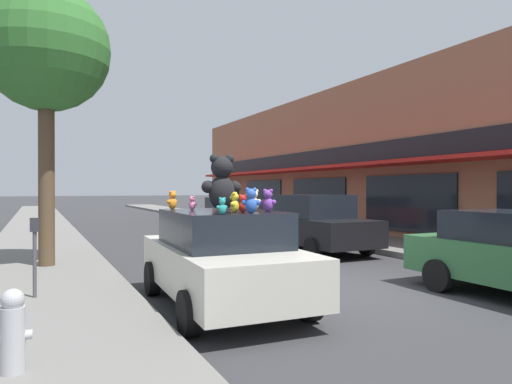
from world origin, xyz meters
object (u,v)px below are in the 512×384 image
teddy_bear_red (243,204)px  teddy_bear_purple (268,201)px  plush_art_car (222,257)px  parking_meter (35,247)px  fire_hydrant (13,331)px  teddy_bear_blue (251,201)px  teddy_bear_teal (222,206)px  parked_car_far_right (232,214)px  teddy_bear_yellow (235,203)px  teddy_bear_giant (222,183)px  teddy_bear_orange (172,200)px  parked_car_far_center (312,223)px  teddy_bear_pink (192,203)px  street_tree (46,51)px  teddy_bear_cream (254,200)px

teddy_bear_red → teddy_bear_purple: size_ratio=0.77×
plush_art_car → parking_meter: 2.99m
fire_hydrant → teddy_bear_blue: bearing=20.9°
teddy_bear_teal → parked_car_far_right: (5.27, 12.25, -0.85)m
parked_car_far_right → teddy_bear_yellow: bearing=-112.5°
teddy_bear_giant → teddy_bear_teal: (-0.47, -1.21, -0.33)m
teddy_bear_giant → teddy_bear_red: 0.86m
teddy_bear_orange → parked_car_far_center: size_ratio=0.07×
teddy_bear_red → parked_car_far_right: bearing=-79.1°
teddy_bear_pink → street_tree: size_ratio=0.04×
teddy_bear_teal → fire_hydrant: size_ratio=0.30×
teddy_bear_cream → parking_meter: teddy_bear_cream is taller
teddy_bear_pink → street_tree: street_tree is taller
teddy_bear_teal → fire_hydrant: bearing=11.2°
teddy_bear_yellow → fire_hydrant: size_ratio=0.39×
teddy_bear_giant → parking_meter: bearing=-14.8°
plush_art_car → teddy_bear_red: teddy_bear_red is taller
teddy_bear_pink → teddy_bear_blue: bearing=171.5°
teddy_bear_purple → parking_meter: size_ratio=0.28×
teddy_bear_teal → fire_hydrant: teddy_bear_teal is taller
teddy_bear_cream → parked_car_far_right: bearing=-95.4°
teddy_bear_orange → parking_meter: size_ratio=0.26×
teddy_bear_cream → teddy_bear_blue: 0.88m
teddy_bear_blue → parking_meter: bearing=-12.1°
plush_art_car → street_tree: size_ratio=0.65×
teddy_bear_giant → fire_hydrant: 3.98m
teddy_bear_giant → teddy_bear_teal: 1.34m
parked_car_far_center → parking_meter: (-7.60, -3.72, 0.12)m
teddy_bear_orange → parked_car_far_center: teddy_bear_orange is taller
teddy_bear_teal → parked_car_far_center: teddy_bear_teal is taller
plush_art_car → parking_meter: (-2.72, 1.22, 0.18)m
teddy_bear_cream → fire_hydrant: 4.10m
teddy_bear_giant → teddy_bear_blue: size_ratio=2.50×
fire_hydrant → parking_meter: size_ratio=0.62×
teddy_bear_yellow → fire_hydrant: teddy_bear_yellow is taller
teddy_bear_pink → parking_meter: teddy_bear_pink is taller
teddy_bear_yellow → teddy_bear_blue: bearing=72.1°
teddy_bear_teal → teddy_bear_purple: (0.93, 0.43, 0.06)m
teddy_bear_teal → parking_meter: 3.29m
teddy_bear_pink → teddy_bear_yellow: size_ratio=0.78×
teddy_bear_red → teddy_bear_yellow: 0.15m
teddy_bear_purple → teddy_bear_yellow: bearing=52.3°
teddy_bear_orange → teddy_bear_blue: 1.86m
plush_art_car → teddy_bear_yellow: teddy_bear_yellow is taller
teddy_bear_red → teddy_bear_orange: 1.61m
teddy_bear_giant → teddy_bear_yellow: (-0.12, -0.83, -0.30)m
teddy_bear_purple → plush_art_car: bearing=1.4°
teddy_bear_cream → street_tree: size_ratio=0.06×
teddy_bear_yellow → street_tree: (-2.45, 5.10, 3.31)m
teddy_bear_blue → fire_hydrant: bearing=45.0°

